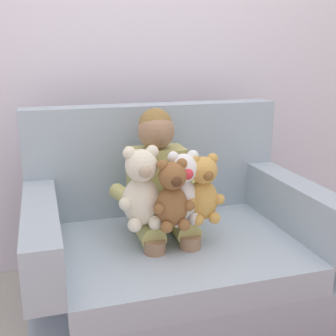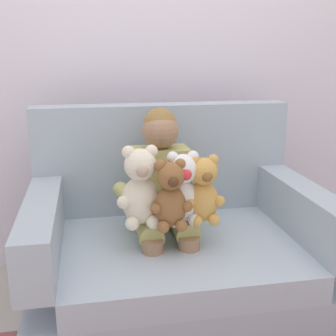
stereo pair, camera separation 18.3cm
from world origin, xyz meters
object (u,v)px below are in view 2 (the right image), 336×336
Objects in this scene: plush_white at (183,190)px; plush_cream at (141,189)px; plush_honey at (203,191)px; plush_brown at (171,197)px; armchair at (175,254)px; seated_child at (163,190)px.

plush_cream is (-0.18, 0.01, 0.01)m from plush_white.
plush_brown is at bearing 172.18° from plush_honey.
armchair is 3.75× the size of plush_cream.
plush_honey is 1.01× the size of plush_brown.
seated_child is 2.35× the size of plush_cream.
seated_child reaches higher than armchair.
seated_child is at bearing 155.38° from armchair.
plush_white is at bearing 151.46° from plush_honey.
plush_honey is (0.15, -0.16, 0.04)m from seated_child.
plush_brown is at bearing -123.18° from plush_white.
seated_child is at bearing 110.39° from plush_honey.
plush_white is 0.08m from plush_brown.
plush_white is 1.06× the size of plush_brown.
plush_cream is (-0.17, -0.12, 0.38)m from armchair.
armchair is at bearing 30.53° from plush_cream.
plush_brown is (-0.06, -0.05, -0.01)m from plush_white.
armchair is 4.38× the size of plush_brown.
armchair is at bearing -26.22° from seated_child.
plush_brown is at bearing -30.22° from plush_cream.
plush_brown is (0.12, -0.06, -0.02)m from plush_cream.
plush_honey reaches higher than plush_brown.
armchair reaches higher than plush_brown.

